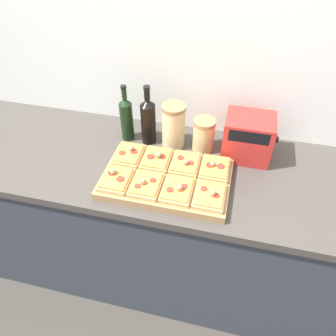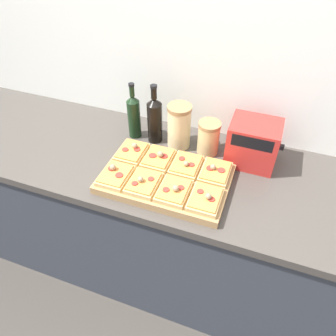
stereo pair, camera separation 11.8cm
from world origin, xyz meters
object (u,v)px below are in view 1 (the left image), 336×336
object	(u,v)px
cutting_board	(166,179)
toaster_oven	(248,137)
olive_oil_bottle	(127,118)
wine_bottle	(148,120)
grain_jar_short	(204,135)
grain_jar_tall	(173,126)

from	to	relation	value
cutting_board	toaster_oven	distance (m)	0.43
cutting_board	olive_oil_bottle	xyz separation A→B (m)	(-0.27, 0.27, 0.10)
olive_oil_bottle	toaster_oven	size ratio (longest dim) A/B	1.20
wine_bottle	toaster_oven	size ratio (longest dim) A/B	1.25
cutting_board	olive_oil_bottle	world-z (taller)	olive_oil_bottle
cutting_board	wine_bottle	distance (m)	0.33
grain_jar_short	toaster_oven	bearing A→B (deg)	-0.24
cutting_board	olive_oil_bottle	distance (m)	0.39
cutting_board	wine_bottle	world-z (taller)	wine_bottle
grain_jar_short	toaster_oven	world-z (taller)	toaster_oven
grain_jar_tall	toaster_oven	size ratio (longest dim) A/B	0.91
olive_oil_bottle	grain_jar_tall	world-z (taller)	olive_oil_bottle
grain_jar_short	wine_bottle	bearing A→B (deg)	180.00
grain_jar_tall	grain_jar_short	world-z (taller)	grain_jar_tall
olive_oil_bottle	wine_bottle	size ratio (longest dim) A/B	0.96
toaster_oven	wine_bottle	bearing A→B (deg)	179.90
wine_bottle	toaster_oven	world-z (taller)	wine_bottle
wine_bottle	grain_jar_tall	world-z (taller)	wine_bottle
grain_jar_tall	toaster_oven	bearing A→B (deg)	-0.14
cutting_board	grain_jar_short	world-z (taller)	grain_jar_short
wine_bottle	grain_jar_short	world-z (taller)	wine_bottle
grain_jar_tall	grain_jar_short	size ratio (longest dim) A/B	1.34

